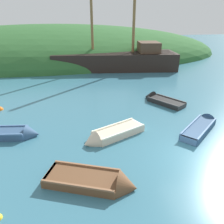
% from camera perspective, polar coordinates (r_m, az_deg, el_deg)
% --- Properties ---
extents(ground_plane, '(120.00, 120.00, 0.00)m').
position_cam_1_polar(ground_plane, '(10.57, 21.35, -10.91)').
color(ground_plane, teal).
extents(shore_hill, '(52.22, 26.67, 8.98)m').
position_cam_1_polar(shore_hill, '(36.80, -15.17, 14.01)').
color(shore_hill, '#2D602D').
rests_on(shore_hill, ground).
extents(sailing_ship, '(16.36, 5.67, 12.65)m').
position_cam_1_polar(sailing_ship, '(25.81, 1.04, 12.56)').
color(sailing_ship, black).
rests_on(sailing_ship, ground).
extents(rowboat_near_dock, '(3.40, 3.11, 0.87)m').
position_cam_1_polar(rowboat_near_dock, '(13.08, 22.09, -3.52)').
color(rowboat_near_dock, '#335175').
rests_on(rowboat_near_dock, ground).
extents(rowboat_outer_right, '(3.28, 1.44, 0.97)m').
position_cam_1_polar(rowboat_outer_right, '(12.46, -24.56, -5.30)').
color(rowboat_outer_right, '#335175').
rests_on(rowboat_outer_right, ground).
extents(rowboat_far, '(3.50, 2.36, 0.98)m').
position_cam_1_polar(rowboat_far, '(11.27, -0.39, -6.05)').
color(rowboat_far, beige).
rests_on(rowboat_far, ground).
extents(rowboat_center, '(2.56, 3.21, 1.06)m').
position_cam_1_polar(rowboat_center, '(16.22, 12.18, 2.86)').
color(rowboat_center, black).
rests_on(rowboat_center, ground).
extents(rowboat_portside, '(3.57, 2.38, 1.15)m').
position_cam_1_polar(rowboat_portside, '(8.50, -3.53, -17.69)').
color(rowboat_portside, brown).
rests_on(rowboat_portside, ground).
extents(buoy_orange, '(0.44, 0.44, 0.44)m').
position_cam_1_polar(buoy_orange, '(16.29, -26.90, 0.49)').
color(buoy_orange, orange).
rests_on(buoy_orange, ground).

